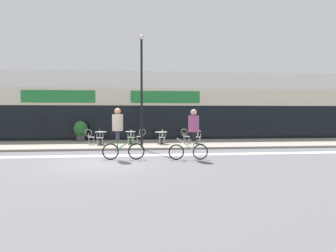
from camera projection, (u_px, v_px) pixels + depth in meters
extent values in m
plane|color=#5B5B60|center=(101.00, 164.00, 12.82)|extent=(120.00, 120.00, 0.00)
cube|color=gray|center=(111.00, 145.00, 20.01)|extent=(40.00, 5.50, 0.12)
cube|color=silver|center=(114.00, 107.00, 24.63)|extent=(40.00, 4.00, 4.91)
cube|color=black|center=(113.00, 123.00, 22.72)|extent=(38.80, 0.10, 2.40)
cube|color=beige|center=(113.00, 97.00, 22.67)|extent=(39.20, 0.14, 1.20)
cube|color=#237A38|center=(59.00, 96.00, 22.17)|extent=(4.89, 0.08, 0.84)
cube|color=#237A38|center=(166.00, 97.00, 23.03)|extent=(4.89, 0.08, 0.84)
cube|color=silver|center=(106.00, 156.00, 15.19)|extent=(36.00, 0.70, 0.01)
cylinder|color=black|center=(101.00, 144.00, 19.52)|extent=(0.39, 0.39, 0.02)
cylinder|color=black|center=(101.00, 138.00, 19.51)|extent=(0.07, 0.07, 0.73)
cylinder|color=silver|center=(101.00, 132.00, 19.50)|extent=(0.70, 0.70, 0.02)
cylinder|color=black|center=(131.00, 143.00, 19.93)|extent=(0.34, 0.34, 0.02)
cylinder|color=black|center=(131.00, 138.00, 19.91)|extent=(0.07, 0.07, 0.72)
cylinder|color=silver|center=(131.00, 132.00, 19.90)|extent=(0.62, 0.62, 0.02)
cylinder|color=black|center=(161.00, 143.00, 19.95)|extent=(0.42, 0.42, 0.02)
cylinder|color=black|center=(161.00, 138.00, 19.94)|extent=(0.07, 0.07, 0.70)
cylinder|color=silver|center=(161.00, 132.00, 19.92)|extent=(0.76, 0.76, 0.02)
cylinder|color=black|center=(196.00, 143.00, 20.14)|extent=(0.35, 0.35, 0.02)
cylinder|color=black|center=(196.00, 137.00, 20.12)|extent=(0.07, 0.07, 0.75)
cylinder|color=silver|center=(196.00, 131.00, 20.11)|extent=(0.64, 0.64, 0.02)
cylinder|color=#B7B2AD|center=(100.00, 138.00, 18.96)|extent=(0.43, 0.43, 0.03)
cylinder|color=#B7B2AD|center=(97.00, 141.00, 19.08)|extent=(0.03, 0.03, 0.42)
cylinder|color=#B7B2AD|center=(102.00, 141.00, 19.14)|extent=(0.03, 0.03, 0.42)
cylinder|color=#B7B2AD|center=(97.00, 142.00, 18.81)|extent=(0.03, 0.03, 0.42)
cylinder|color=#B7B2AD|center=(102.00, 142.00, 18.86)|extent=(0.03, 0.03, 0.42)
torus|color=#B7B2AD|center=(100.00, 133.00, 18.79)|extent=(0.06, 0.41, 0.41)
cylinder|color=#B7B2AD|center=(97.00, 136.00, 18.76)|extent=(0.03, 0.03, 0.23)
cylinder|color=#B7B2AD|center=(103.00, 136.00, 18.82)|extent=(0.03, 0.03, 0.23)
cylinder|color=#B7B2AD|center=(91.00, 137.00, 19.44)|extent=(0.46, 0.46, 0.03)
cylinder|color=#B7B2AD|center=(94.00, 141.00, 19.62)|extent=(0.03, 0.03, 0.42)
cylinder|color=#B7B2AD|center=(94.00, 141.00, 19.35)|extent=(0.03, 0.03, 0.42)
cylinder|color=#B7B2AD|center=(89.00, 141.00, 19.55)|extent=(0.03, 0.03, 0.42)
cylinder|color=#B7B2AD|center=(89.00, 141.00, 19.28)|extent=(0.03, 0.03, 0.42)
torus|color=#B7B2AD|center=(88.00, 133.00, 19.39)|extent=(0.41, 0.09, 0.41)
cylinder|color=#B7B2AD|center=(88.00, 135.00, 19.56)|extent=(0.03, 0.03, 0.23)
cylinder|color=#B7B2AD|center=(88.00, 135.00, 19.23)|extent=(0.03, 0.03, 0.23)
cylinder|color=#B7B2AD|center=(131.00, 137.00, 19.36)|extent=(0.45, 0.45, 0.03)
cylinder|color=#B7B2AD|center=(128.00, 141.00, 19.47)|extent=(0.03, 0.03, 0.42)
cylinder|color=#B7B2AD|center=(133.00, 141.00, 19.54)|extent=(0.03, 0.03, 0.42)
cylinder|color=#B7B2AD|center=(129.00, 141.00, 19.20)|extent=(0.03, 0.03, 0.42)
cylinder|color=#B7B2AD|center=(133.00, 141.00, 19.27)|extent=(0.03, 0.03, 0.42)
torus|color=#B7B2AD|center=(131.00, 133.00, 19.19)|extent=(0.08, 0.41, 0.41)
cylinder|color=#B7B2AD|center=(128.00, 135.00, 19.15)|extent=(0.03, 0.03, 0.23)
cylinder|color=#B7B2AD|center=(134.00, 135.00, 19.23)|extent=(0.03, 0.03, 0.23)
cylinder|color=#B7B2AD|center=(140.00, 136.00, 19.97)|extent=(0.43, 0.43, 0.03)
cylinder|color=#B7B2AD|center=(137.00, 140.00, 19.84)|extent=(0.03, 0.03, 0.42)
cylinder|color=#B7B2AD|center=(137.00, 140.00, 20.12)|extent=(0.03, 0.03, 0.42)
cylinder|color=#B7B2AD|center=(142.00, 140.00, 19.85)|extent=(0.03, 0.03, 0.42)
cylinder|color=#B7B2AD|center=(142.00, 140.00, 20.13)|extent=(0.03, 0.03, 0.42)
torus|color=#B7B2AD|center=(142.00, 132.00, 19.97)|extent=(0.41, 0.06, 0.41)
cylinder|color=#B7B2AD|center=(142.00, 135.00, 19.80)|extent=(0.03, 0.03, 0.23)
cylinder|color=#B7B2AD|center=(142.00, 134.00, 20.14)|extent=(0.03, 0.03, 0.23)
cylinder|color=#B7B2AD|center=(162.00, 137.00, 19.39)|extent=(0.42, 0.42, 0.03)
cylinder|color=#B7B2AD|center=(159.00, 141.00, 19.51)|extent=(0.03, 0.03, 0.42)
cylinder|color=#B7B2AD|center=(164.00, 141.00, 19.56)|extent=(0.03, 0.03, 0.42)
cylinder|color=#B7B2AD|center=(160.00, 141.00, 19.23)|extent=(0.03, 0.03, 0.42)
cylinder|color=#B7B2AD|center=(165.00, 141.00, 19.28)|extent=(0.03, 0.03, 0.42)
torus|color=#B7B2AD|center=(162.00, 133.00, 19.21)|extent=(0.05, 0.41, 0.41)
cylinder|color=#B7B2AD|center=(160.00, 135.00, 19.19)|extent=(0.03, 0.03, 0.23)
cylinder|color=#B7B2AD|center=(165.00, 135.00, 19.24)|extent=(0.03, 0.03, 0.23)
cylinder|color=#B7B2AD|center=(197.00, 137.00, 19.57)|extent=(0.44, 0.44, 0.03)
cylinder|color=#B7B2AD|center=(195.00, 141.00, 19.72)|extent=(0.03, 0.03, 0.42)
cylinder|color=#B7B2AD|center=(199.00, 141.00, 19.73)|extent=(0.03, 0.03, 0.42)
cylinder|color=#B7B2AD|center=(195.00, 141.00, 19.44)|extent=(0.03, 0.03, 0.42)
cylinder|color=#B7B2AD|center=(200.00, 141.00, 19.45)|extent=(0.03, 0.03, 0.42)
torus|color=#B7B2AD|center=(198.00, 133.00, 19.39)|extent=(0.07, 0.41, 0.41)
cylinder|color=#B7B2AD|center=(195.00, 135.00, 19.40)|extent=(0.03, 0.03, 0.23)
cylinder|color=#B7B2AD|center=(201.00, 135.00, 19.40)|extent=(0.03, 0.03, 0.23)
cylinder|color=#B7B2AD|center=(187.00, 136.00, 20.05)|extent=(0.44, 0.44, 0.03)
cylinder|color=#B7B2AD|center=(188.00, 140.00, 20.23)|extent=(0.03, 0.03, 0.42)
cylinder|color=#B7B2AD|center=(190.00, 140.00, 19.96)|extent=(0.03, 0.03, 0.42)
cylinder|color=#B7B2AD|center=(184.00, 140.00, 20.17)|extent=(0.03, 0.03, 0.42)
cylinder|color=#B7B2AD|center=(185.00, 140.00, 19.90)|extent=(0.03, 0.03, 0.42)
torus|color=#B7B2AD|center=(184.00, 132.00, 20.01)|extent=(0.41, 0.07, 0.41)
cylinder|color=#B7B2AD|center=(183.00, 134.00, 20.18)|extent=(0.03, 0.03, 0.23)
cylinder|color=#B7B2AD|center=(185.00, 135.00, 19.84)|extent=(0.03, 0.03, 0.23)
cylinder|color=#4C4C51|center=(81.00, 138.00, 21.77)|extent=(0.57, 0.57, 0.42)
ellipsoid|color=#28662D|center=(81.00, 129.00, 21.74)|extent=(0.91, 0.91, 1.09)
cylinder|color=black|center=(142.00, 93.00, 17.70)|extent=(0.12, 0.12, 5.87)
sphere|color=beige|center=(141.00, 37.00, 17.59)|extent=(0.26, 0.26, 0.26)
torus|color=black|center=(176.00, 152.00, 13.86)|extent=(0.67, 0.08, 0.66)
torus|color=black|center=(200.00, 152.00, 13.93)|extent=(0.67, 0.08, 0.66)
cylinder|color=silver|center=(187.00, 145.00, 13.88)|extent=(0.80, 0.08, 0.60)
cylinder|color=silver|center=(194.00, 147.00, 13.90)|extent=(0.04, 0.04, 0.46)
cylinder|color=silver|center=(178.00, 139.00, 13.84)|extent=(0.05, 0.48, 0.03)
cylinder|color=black|center=(194.00, 137.00, 13.80)|extent=(0.17, 0.17, 0.39)
cylinder|color=black|center=(193.00, 136.00, 13.97)|extent=(0.17, 0.17, 0.39)
cylinder|color=#A84C7F|center=(194.00, 124.00, 13.86)|extent=(0.48, 0.48, 0.70)
sphere|color=beige|center=(194.00, 112.00, 13.85)|extent=(0.26, 0.26, 0.26)
torus|color=black|center=(136.00, 151.00, 13.95)|extent=(0.71, 0.09, 0.70)
torus|color=black|center=(111.00, 152.00, 13.87)|extent=(0.71, 0.09, 0.70)
cylinder|color=#2D753D|center=(125.00, 144.00, 13.90)|extent=(0.85, 0.08, 0.63)
cylinder|color=#2D753D|center=(118.00, 146.00, 13.88)|extent=(0.04, 0.04, 0.49)
cylinder|color=#2D753D|center=(135.00, 137.00, 13.92)|extent=(0.05, 0.48, 0.03)
cylinder|color=#382D47|center=(118.00, 135.00, 13.95)|extent=(0.17, 0.17, 0.39)
cylinder|color=#382D47|center=(118.00, 136.00, 13.77)|extent=(0.17, 0.17, 0.39)
cylinder|color=#B2A38E|center=(118.00, 123.00, 13.84)|extent=(0.48, 0.48, 0.70)
sphere|color=#9E7051|center=(118.00, 111.00, 13.82)|extent=(0.26, 0.26, 0.26)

